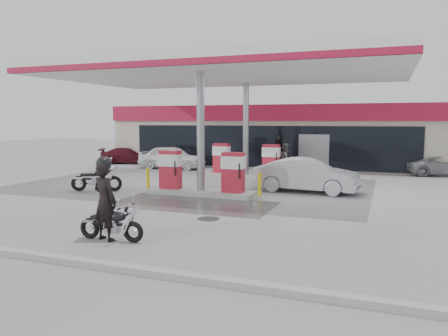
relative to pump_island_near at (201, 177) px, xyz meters
The scene contains 17 objects.
ground 2.12m from the pump_island_near, 90.00° to the right, with size 90.00×90.00×0.00m, color gray.
wet_patch 2.18m from the pump_island_near, 75.96° to the right, with size 6.00×3.00×0.00m, color #4C4C4F.
drain_cover 4.53m from the pump_island_near, 63.43° to the right, with size 0.70×0.70×0.01m, color #38383A.
kerb 9.02m from the pump_island_near, 90.00° to the right, with size 28.00×0.25×0.15m, color gray.
store_building 14.00m from the pump_island_near, 89.98° to the left, with size 22.00×8.22×4.00m.
canopy 5.46m from the pump_island_near, 90.00° to the left, with size 16.00×10.02×5.51m.
pump_island_near is the anchor object (origin of this frame).
pump_island_far 6.00m from the pump_island_near, 90.00° to the left, with size 5.14×1.30×1.78m.
main_motorcycle 7.16m from the pump_island_near, 84.71° to the right, with size 1.82×0.70×0.93m.
biker_main 7.16m from the pump_island_near, 86.24° to the right, with size 0.74×0.48×2.02m, color black.
parked_motorcycle 4.61m from the pump_island_near, behind, with size 2.11×1.06×1.13m.
sedan_white 9.92m from the pump_island_near, 124.26° to the left, with size 1.71×4.24×1.45m, color white.
attendant 7.28m from the pump_island_near, 74.26° to the left, with size 0.88×0.69×1.81m, color #505054.
hatchback_silver 4.51m from the pump_island_near, 29.19° to the left, with size 1.53×4.38×1.44m, color #B1B4BA.
parked_car_left 14.14m from the pump_island_near, 135.00° to the left, with size 1.56×3.83×1.11m, color #4D1019.
parked_car_right 14.51m from the pump_island_near, 46.45° to the left, with size 1.81×3.92×1.09m, color #93959A.
biker_walking 9.84m from the pump_island_near, 85.02° to the left, with size 1.19×0.50×2.03m, color black.
Camera 1 is at (7.14, -14.27, 3.06)m, focal length 35.00 mm.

